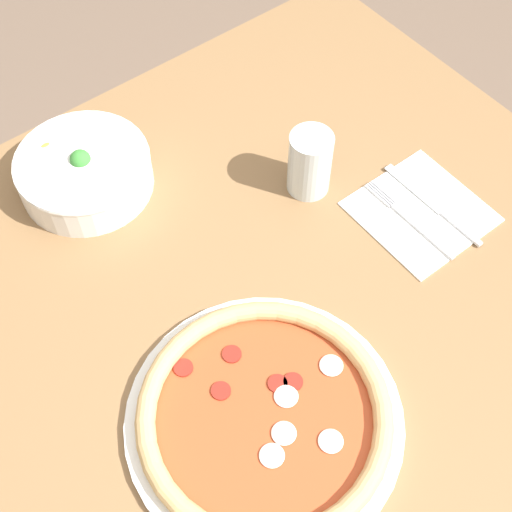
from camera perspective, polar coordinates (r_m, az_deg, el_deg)
ground_plane at (r=1.69m, az=1.44°, el=-16.44°), size 8.00×8.00×0.00m
dining_table at (r=1.10m, az=2.14°, el=-6.49°), size 1.10×1.06×0.73m
pizza at (r=0.92m, az=0.68°, el=-12.73°), size 0.36×0.36×0.04m
bowl at (r=1.14m, az=-13.56°, el=6.68°), size 0.21×0.21×0.08m
napkin at (r=1.13m, az=13.11°, el=3.40°), size 0.18×0.18×0.00m
fork at (r=1.11m, az=12.24°, el=2.79°), size 0.02×0.18×0.00m
knife at (r=1.14m, az=14.24°, el=3.78°), size 0.02×0.20×0.01m
glass at (r=1.10m, az=4.32°, el=7.44°), size 0.07×0.07×0.11m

